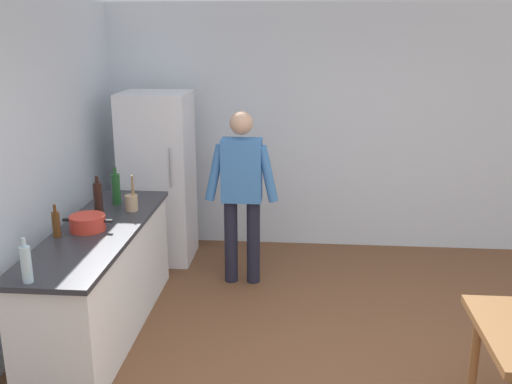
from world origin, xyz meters
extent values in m
cube|color=silver|center=(0.00, 3.00, 1.35)|extent=(6.40, 0.12, 2.70)
cube|color=white|center=(-2.00, 0.80, 0.43)|extent=(0.60, 2.12, 0.86)
cube|color=#2D2D33|center=(-2.00, 0.80, 0.88)|extent=(0.64, 2.20, 0.04)
cube|color=white|center=(-1.90, 2.40, 0.90)|extent=(0.70, 0.64, 1.80)
cylinder|color=#B2B2B7|center=(-1.68, 2.06, 1.10)|extent=(0.02, 0.02, 0.40)
cylinder|color=#1E1E2D|center=(-1.06, 1.85, 0.42)|extent=(0.13, 0.13, 0.84)
cylinder|color=#1E1E2D|center=(-0.84, 1.85, 0.42)|extent=(0.13, 0.13, 0.84)
cube|color=#3D75B7|center=(-0.95, 1.85, 1.14)|extent=(0.38, 0.22, 0.60)
sphere|color=tan|center=(-0.95, 1.85, 1.59)|extent=(0.22, 0.22, 0.22)
cylinder|color=#3D75B7|center=(-1.20, 1.81, 1.12)|extent=(0.20, 0.09, 0.55)
cylinder|color=#3D75B7|center=(-0.70, 1.81, 1.12)|extent=(0.20, 0.09, 0.55)
cylinder|color=brown|center=(0.80, 0.05, 0.35)|extent=(0.06, 0.06, 0.70)
cylinder|color=red|center=(-2.06, 0.76, 0.96)|extent=(0.28, 0.28, 0.12)
cube|color=black|center=(-2.23, 0.76, 0.98)|extent=(0.06, 0.03, 0.02)
cube|color=black|center=(-1.89, 0.76, 0.98)|extent=(0.06, 0.03, 0.02)
cylinder|color=tan|center=(-1.86, 1.28, 0.97)|extent=(0.11, 0.11, 0.14)
cylinder|color=olive|center=(-1.84, 1.29, 1.11)|extent=(0.02, 0.05, 0.22)
cylinder|color=olive|center=(-1.84, 1.27, 1.11)|extent=(0.02, 0.04, 0.22)
cylinder|color=silver|center=(-2.09, -0.21, 1.02)|extent=(0.07, 0.07, 0.24)
cylinder|color=silver|center=(-2.09, -0.21, 1.17)|extent=(0.03, 0.03, 0.06)
cylinder|color=black|center=(-2.11, 1.16, 1.04)|extent=(0.08, 0.08, 0.28)
cylinder|color=black|center=(-2.11, 1.16, 1.21)|extent=(0.03, 0.03, 0.06)
cylinder|color=#1E5123|center=(-2.05, 1.46, 1.04)|extent=(0.08, 0.08, 0.28)
cylinder|color=#1E5123|center=(-2.05, 1.46, 1.21)|extent=(0.03, 0.03, 0.06)
cylinder|color=#5B3314|center=(-2.24, 0.59, 1.00)|extent=(0.06, 0.06, 0.20)
cylinder|color=#5B3314|center=(-2.24, 0.59, 1.13)|extent=(0.02, 0.02, 0.06)
camera|label=1|loc=(-0.36, -3.50, 2.49)|focal=41.15mm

